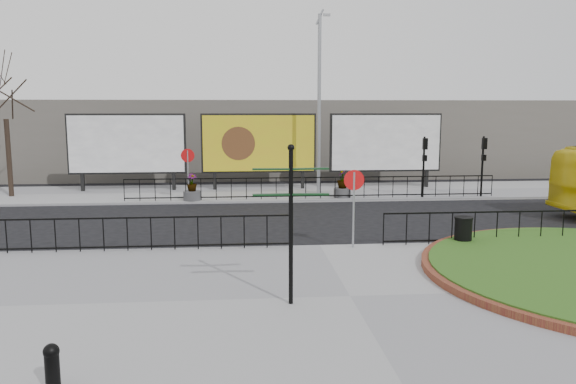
{
  "coord_description": "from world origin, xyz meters",
  "views": [
    {
      "loc": [
        -2.54,
        -17.46,
        4.46
      ],
      "look_at": [
        -0.83,
        2.34,
        1.51
      ],
      "focal_mm": 35.0,
      "sensor_mm": 36.0,
      "label": 1
    }
  ],
  "objects": [
    {
      "name": "building_backdrop",
      "position": [
        0.0,
        22.0,
        2.5
      ],
      "size": [
        40.0,
        10.0,
        5.0
      ],
      "primitive_type": "cube",
      "color": "#5A544E",
      "rests_on": "ground"
    },
    {
      "name": "ground",
      "position": [
        0.0,
        0.0,
        0.0
      ],
      "size": [
        90.0,
        90.0,
        0.0
      ],
      "primitive_type": "plane",
      "color": "black",
      "rests_on": "ground"
    },
    {
      "name": "speed_sign_near",
      "position": [
        1.0,
        -0.4,
        1.92
      ],
      "size": [
        0.64,
        0.07,
        2.47
      ],
      "color": "gray",
      "rests_on": "pavement_near"
    },
    {
      "name": "planter_a",
      "position": [
        -4.83,
        9.4,
        0.58
      ],
      "size": [
        0.85,
        0.85,
        1.29
      ],
      "color": "#4C4C4F",
      "rests_on": "pavement_far"
    },
    {
      "name": "litter_bin",
      "position": [
        4.5,
        -0.6,
        0.61
      ],
      "size": [
        0.58,
        0.58,
        0.96
      ],
      "color": "black",
      "rests_on": "pavement_near"
    },
    {
      "name": "railing_far",
      "position": [
        1.0,
        9.3,
        0.67
      ],
      "size": [
        18.0,
        0.1,
        1.1
      ],
      "primitive_type": null,
      "color": "black",
      "rests_on": "pavement_far"
    },
    {
      "name": "billboard_right",
      "position": [
        5.5,
        12.97,
        2.6
      ],
      "size": [
        6.2,
        0.31,
        4.1
      ],
      "color": "black",
      "rests_on": "pavement_far"
    },
    {
      "name": "lamp_post",
      "position": [
        1.51,
        11.0,
        4.83
      ],
      "size": [
        0.74,
        0.18,
        9.23
      ],
      "color": "gray",
      "rests_on": "pavement_far"
    },
    {
      "name": "signal_pole_b",
      "position": [
        9.5,
        9.34,
        2.1
      ],
      "size": [
        0.22,
        0.26,
        3.0
      ],
      "color": "black",
      "rests_on": "pavement_far"
    },
    {
      "name": "railing_near_right",
      "position": [
        6.5,
        -0.3,
        0.67
      ],
      "size": [
        9.0,
        0.1,
        1.1
      ],
      "primitive_type": null,
      "color": "black",
      "rests_on": "pavement_near"
    },
    {
      "name": "billboard_left",
      "position": [
        -8.5,
        12.97,
        2.6
      ],
      "size": [
        6.2,
        0.31,
        4.1
      ],
      "color": "black",
      "rests_on": "pavement_far"
    },
    {
      "name": "railing_near_left",
      "position": [
        -6.0,
        -0.3,
        0.67
      ],
      "size": [
        10.0,
        0.1,
        1.1
      ],
      "primitive_type": null,
      "color": "black",
      "rests_on": "pavement_near"
    },
    {
      "name": "pavement_near",
      "position": [
        0.0,
        -5.0,
        0.06
      ],
      "size": [
        30.0,
        10.0,
        0.12
      ],
      "primitive_type": "cube",
      "color": "gray",
      "rests_on": "ground"
    },
    {
      "name": "speed_sign_far",
      "position": [
        -5.0,
        9.4,
        1.92
      ],
      "size": [
        0.64,
        0.07,
        2.47
      ],
      "color": "gray",
      "rests_on": "pavement_far"
    },
    {
      "name": "tree_left",
      "position": [
        -14.0,
        11.5,
        3.62
      ],
      "size": [
        2.0,
        2.0,
        7.0
      ],
      "primitive_type": null,
      "color": "#2D2119",
      "rests_on": "pavement_far"
    },
    {
      "name": "planter_c",
      "position": [
        2.52,
        9.72,
        0.64
      ],
      "size": [
        0.86,
        0.86,
        1.38
      ],
      "color": "#4C4C4F",
      "rests_on": "pavement_far"
    },
    {
      "name": "bollard",
      "position": [
        -5.47,
        -9.0,
        0.54
      ],
      "size": [
        0.25,
        0.25,
        0.77
      ],
      "color": "black",
      "rests_on": "pavement_near"
    },
    {
      "name": "billboard_mid",
      "position": [
        -1.5,
        12.97,
        2.6
      ],
      "size": [
        6.2,
        0.31,
        4.1
      ],
      "color": "black",
      "rests_on": "pavement_far"
    },
    {
      "name": "pavement_far",
      "position": [
        0.0,
        12.0,
        0.06
      ],
      "size": [
        44.0,
        6.0,
        0.12
      ],
      "primitive_type": "cube",
      "color": "gray",
      "rests_on": "ground"
    },
    {
      "name": "fingerpost_sign",
      "position": [
        -1.43,
        -5.38,
        2.28
      ],
      "size": [
        1.68,
        0.28,
        3.59
      ],
      "rotation": [
        0.0,
        0.0,
        -0.07
      ],
      "color": "black",
      "rests_on": "pavement_near"
    },
    {
      "name": "signal_pole_a",
      "position": [
        6.5,
        9.34,
        2.1
      ],
      "size": [
        0.22,
        0.26,
        3.0
      ],
      "color": "black",
      "rests_on": "pavement_far"
    }
  ]
}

